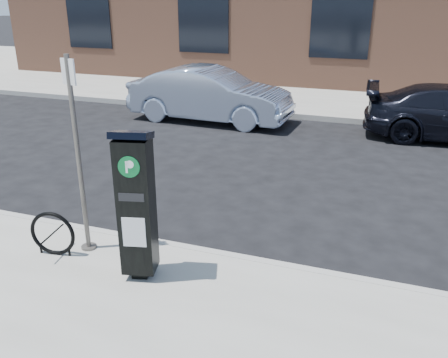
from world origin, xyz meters
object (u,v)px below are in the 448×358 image
at_px(sign_pole, 79,159).
at_px(car_silver, 210,95).
at_px(bike_rack, 53,234).
at_px(parking_kiosk, 136,204).

xyz_separation_m(sign_pole, car_silver, (-1.17, 7.45, -0.67)).
bearing_deg(bike_rack, parking_kiosk, -11.65).
distance_m(sign_pole, car_silver, 7.58).
height_order(parking_kiosk, sign_pole, sign_pole).
relative_size(sign_pole, car_silver, 0.57).
distance_m(sign_pole, bike_rack, 1.05).
xyz_separation_m(parking_kiosk, car_silver, (-2.16, 7.80, -0.36)).
bearing_deg(sign_pole, bike_rack, -122.78).
relative_size(bike_rack, car_silver, 0.14).
height_order(sign_pole, car_silver, sign_pole).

